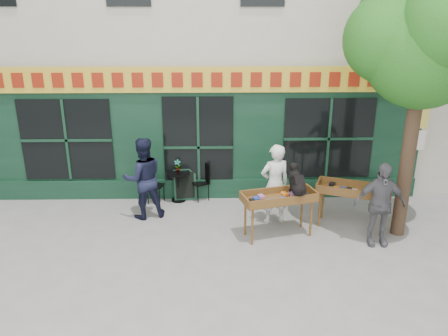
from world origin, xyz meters
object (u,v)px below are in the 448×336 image
at_px(book_cart_center, 279,200).
at_px(woman, 275,184).
at_px(dog, 297,179).
at_px(book_cart_right, 353,192).
at_px(man_left, 143,178).
at_px(man_right, 380,204).
at_px(bistro_table, 178,180).

distance_m(book_cart_center, woman, 0.66).
distance_m(book_cart_center, dog, 0.59).
distance_m(book_cart_right, man_left, 4.63).
xyz_separation_m(book_cart_center, man_left, (-2.93, 0.99, 0.12)).
bearing_deg(man_right, woman, 154.42).
xyz_separation_m(book_cart_center, book_cart_right, (1.66, 0.38, 0.00)).
distance_m(dog, man_right, 1.69).
bearing_deg(book_cart_center, woman, 74.81).
bearing_deg(book_cart_right, man_right, -46.19).
height_order(bistro_table, man_left, man_left).
bearing_deg(man_right, book_cart_center, 171.23).
height_order(book_cart_center, dog, dog).
bearing_deg(woman, bistro_table, -44.34).
distance_m(book_cart_center, bistro_table, 2.94).
bearing_deg(man_left, woman, 153.77).
xyz_separation_m(woman, bistro_table, (-2.23, 1.24, -0.36)).
relative_size(book_cart_right, bistro_table, 2.14).
height_order(woman, book_cart_right, woman).
relative_size(book_cart_right, man_left, 0.86).
bearing_deg(man_left, book_cart_right, 152.81).
xyz_separation_m(book_cart_center, bistro_table, (-2.23, 1.89, -0.28)).
relative_size(dog, bistro_table, 0.79).
relative_size(woman, book_cart_right, 1.12).
xyz_separation_m(bistro_table, man_left, (-0.70, -0.90, 0.40)).
distance_m(bistro_table, man_left, 1.21).
height_order(dog, bistro_table, dog).
height_order(woman, man_left, man_left).
relative_size(book_cart_center, woman, 0.89).
relative_size(dog, woman, 0.33).
bearing_deg(bistro_table, man_right, -28.43).
distance_m(book_cart_center, man_right, 1.99).
distance_m(book_cart_right, man_right, 0.81).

